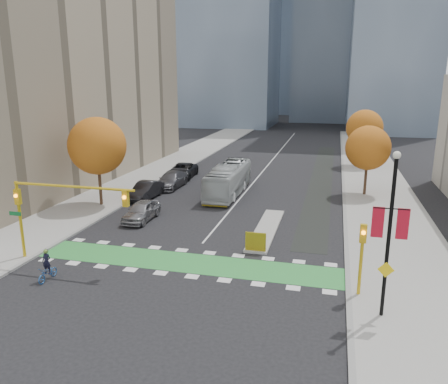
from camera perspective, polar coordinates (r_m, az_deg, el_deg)
The scene contains 23 objects.
ground at distance 27.20m, azimuth -5.97°, elevation -10.36°, with size 300.00×300.00×0.00m, color black.
sidewalk_west at distance 49.82m, azimuth -12.67°, elevation 0.93°, with size 7.00×120.00×0.15m, color gray.
sidewalk_east at distance 44.82m, azimuth 19.88°, elevation -1.08°, with size 7.00×120.00×0.15m, color gray.
curb_west at distance 48.36m, azimuth -8.96°, elevation 0.70°, with size 0.30×120.00×0.16m, color gray.
curb_east at distance 44.58m, azimuth 15.41°, elevation -0.81°, with size 0.30×120.00×0.16m, color gray.
bike_crossing at distance 28.48m, azimuth -4.92°, elevation -9.14°, with size 20.00×3.00×0.01m, color #2C8939.
centre_line at distance 64.73m, azimuth 6.31°, elevation 4.17°, with size 0.15×70.00×0.01m, color silver.
bike_lane_paint at distance 54.33m, azimuth 12.65°, elevation 1.95°, with size 2.50×50.00×0.01m, color black.
median_island at distance 34.37m, azimuth 5.56°, elevation -4.84°, with size 1.60×10.00×0.16m, color gray.
hazard_board at distance 29.67m, azimuth 4.15°, elevation -6.49°, with size 1.40×0.12×1.30m, color yellow.
building_west at distance 55.78m, azimuth -22.43°, elevation 14.50°, with size 16.00×44.00×25.00m, color gray.
tree_west at distance 41.20m, azimuth -16.22°, elevation 5.80°, with size 5.20×5.20×8.22m.
tree_east_near at distance 45.70m, azimuth 18.29°, elevation 5.48°, with size 4.40×4.40×7.08m.
tree_east_far at distance 61.54m, azimuth 17.88°, elevation 7.98°, with size 4.80×4.80×7.65m.
traffic_signal_west at distance 29.04m, azimuth -21.40°, elevation -1.23°, with size 8.53×0.56×5.20m.
traffic_signal_east at distance 24.25m, azimuth 17.57°, elevation -7.12°, with size 0.35×0.43×4.10m.
banner_lamppost at distance 21.86m, azimuth 20.81°, elevation -4.54°, with size 1.65×0.36×8.28m.
cyclist at distance 27.77m, azimuth -22.06°, elevation -9.42°, with size 0.59×1.67×1.92m.
bus at distance 44.62m, azimuth 0.61°, elevation 1.66°, with size 2.59×11.07×3.08m, color #ADB4B5.
parked_car_a at distance 37.00m, azimuth -10.73°, elevation -2.44°, with size 1.90×4.73×1.61m, color gray.
parked_car_b at distance 43.67m, azimuth -10.17°, elevation 0.21°, with size 1.78×5.12×1.69m, color black.
parked_car_c at distance 47.87m, azimuth -6.91°, elevation 1.56°, with size 2.33×5.74×1.66m, color #4F4F54.
parked_car_d at distance 52.63m, azimuth -5.50°, elevation 2.78°, with size 2.81×6.09×1.69m, color black.
Camera 1 is at (8.77, -23.12, 11.33)m, focal length 35.00 mm.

